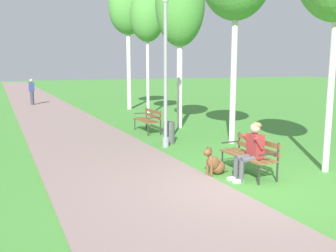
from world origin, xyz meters
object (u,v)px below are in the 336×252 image
Objects in this scene: park_bench_mid at (149,118)px; pedestrian_distant at (32,92)px; birch_tree_fifth at (128,10)px; park_bench_near at (251,153)px; person_seated_on_near_bench at (251,149)px; dog_brown at (215,164)px; lamp_post_near at (165,69)px; litter_bin at (169,133)px; birch_tree_fourth at (147,16)px; birch_tree_third at (180,5)px.

pedestrian_distant reaches higher than park_bench_mid.
park_bench_near is at bearing -97.25° from birch_tree_fifth.
person_seated_on_near_bench reaches higher than dog_brown.
person_seated_on_near_bench is 18.37m from pedestrian_distant.
dog_brown is (-0.69, -5.75, -0.25)m from park_bench_mid.
park_bench_near is 14.33m from birch_tree_fifth.
lamp_post_near is 2.06m from litter_bin.
pedestrian_distant is at bearing 99.19° from person_seated_on_near_bench.
person_seated_on_near_bench is 0.76× the size of pedestrian_distant.
birch_tree_fourth is at bearing 80.24° from person_seated_on_near_bench.
park_bench_near is 0.25× the size of birch_tree_fourth.
birch_tree_fifth reaches higher than park_bench_near.
birch_tree_fourth is 8.59× the size of litter_bin.
lamp_post_near is 0.65× the size of birch_tree_fifth.
lamp_post_near is (-0.55, 3.44, 1.83)m from park_bench_near.
dog_brown is at bearing 133.04° from person_seated_on_near_bench.
pedestrian_distant is (-4.74, 7.61, -3.92)m from birch_tree_fourth.
birch_tree_fifth reaches higher than park_bench_mid.
person_seated_on_near_bench is 0.18× the size of birch_tree_fifth.
park_bench_near is 0.39m from person_seated_on_near_bench.
lamp_post_near is (0.20, 3.14, 2.09)m from dog_brown.
litter_bin is at bearing 90.43° from person_seated_on_near_bench.
person_seated_on_near_bench is 0.90m from dog_brown.
litter_bin is (0.31, 0.42, -1.99)m from lamp_post_near.
park_bench_near is at bearing -102.48° from birch_tree_third.
birch_tree_third is at bearing 70.52° from dog_brown.
birch_tree_fourth is at bearing 87.34° from birch_tree_third.
birch_tree_fifth is (1.70, 13.34, 4.95)m from park_bench_near.
person_seated_on_near_bench is (-0.21, -0.28, 0.17)m from park_bench_near.
birch_tree_third reaches higher than park_bench_mid.
birch_tree_fourth is 3.64× the size of pedestrian_distant.
park_bench_mid is 2.14× the size of litter_bin.
dog_brown is at bearing -98.14° from litter_bin.
birch_tree_fifth is (1.90, 13.62, 4.79)m from person_seated_on_near_bench.
birch_tree_fifth is 4.21× the size of pedestrian_distant.
birch_tree_fifth reaches higher than pedestrian_distant.
litter_bin is at bearing -94.79° from park_bench_mid.
dog_brown reaches higher than litter_bin.
birch_tree_fourth is at bearing 76.70° from dog_brown.
lamp_post_near reaches higher than person_seated_on_near_bench.
pedestrian_distant is (-2.90, 13.99, 0.49)m from litter_bin.
person_seated_on_near_bench is 1.52× the size of dog_brown.
birch_tree_third is 6.94m from birch_tree_fifth.
dog_brown is 17.72m from pedestrian_distant.
dog_brown is 14.26m from birch_tree_fifth.
person_seated_on_near_bench is at bearing -99.76° from birch_tree_fourth.
person_seated_on_near_bench is at bearing -84.81° from lamp_post_near.
park_bench_mid is 4.47m from birch_tree_third.
birch_tree_fifth is at bearing 79.39° from dog_brown.
park_bench_mid is 12.21m from pedestrian_distant.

